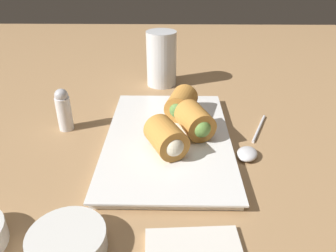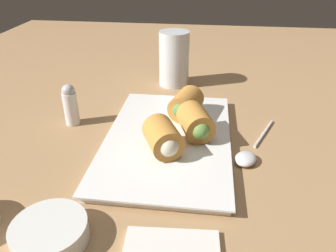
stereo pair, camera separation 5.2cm
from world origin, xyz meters
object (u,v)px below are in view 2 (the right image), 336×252
drinking_glass (173,59)px  salt_shaker (70,104)px  spoon (248,155)px  dipping_bowl_near (50,232)px  serving_plate (168,140)px

drinking_glass → salt_shaker: size_ratio=1.59×
drinking_glass → salt_shaker: drinking_glass is taller
spoon → drinking_glass: drinking_glass is taller
salt_shaker → dipping_bowl_near: bearing=-163.6°
drinking_glass → salt_shaker: bearing=142.7°
serving_plate → spoon: size_ratio=2.01×
salt_shaker → serving_plate: bearing=-104.5°
dipping_bowl_near → salt_shaker: (27.30, 8.02, 2.62)cm
serving_plate → drinking_glass: 27.54cm
serving_plate → drinking_glass: (26.89, 2.10, 5.57)cm
dipping_bowl_near → serving_plate: bearing=-25.8°
dipping_bowl_near → drinking_glass: (49.32, -8.76, 4.95)cm
serving_plate → salt_shaker: (4.87, 18.88, 3.24)cm
serving_plate → dipping_bowl_near: bearing=154.2°
dipping_bowl_near → salt_shaker: salt_shaker is taller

